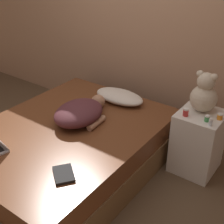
# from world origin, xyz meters

# --- Properties ---
(ground_plane) EXTENTS (12.00, 12.00, 0.00)m
(ground_plane) POSITION_xyz_m (0.00, 0.00, 0.00)
(ground_plane) COLOR brown
(wall_back) EXTENTS (8.00, 0.06, 2.60)m
(wall_back) POSITION_xyz_m (0.00, 1.31, 1.30)
(wall_back) COLOR tan
(wall_back) RESTS_ON ground_plane
(bed) EXTENTS (1.57, 2.05, 0.50)m
(bed) POSITION_xyz_m (0.00, 0.00, 0.25)
(bed) COLOR brown
(bed) RESTS_ON ground_plane
(nightstand) EXTENTS (0.42, 0.45, 0.65)m
(nightstand) POSITION_xyz_m (1.06, 0.78, 0.33)
(nightstand) COLOR silver
(nightstand) RESTS_ON ground_plane
(pillow) EXTENTS (0.59, 0.32, 0.12)m
(pillow) POSITION_xyz_m (0.09, 0.78, 0.56)
(pillow) COLOR beige
(pillow) RESTS_ON bed
(person_lying) EXTENTS (0.47, 0.72, 0.20)m
(person_lying) POSITION_xyz_m (0.03, 0.19, 0.60)
(person_lying) COLOR #4C2328
(person_lying) RESTS_ON bed
(teddy_bear) EXTENTS (0.26, 0.26, 0.40)m
(teddy_bear) POSITION_xyz_m (1.03, 0.84, 0.82)
(teddy_bear) COLOR beige
(teddy_bear) RESTS_ON nightstand
(bottle_orange) EXTENTS (0.05, 0.05, 0.06)m
(bottle_orange) POSITION_xyz_m (1.23, 0.77, 0.68)
(bottle_orange) COLOR orange
(bottle_orange) RESTS_ON nightstand
(bottle_clear) EXTENTS (0.03, 0.03, 0.07)m
(bottle_clear) POSITION_xyz_m (1.20, 0.61, 0.68)
(bottle_clear) COLOR silver
(bottle_clear) RESTS_ON nightstand
(bottle_green) EXTENTS (0.04, 0.04, 0.06)m
(bottle_green) POSITION_xyz_m (1.14, 0.66, 0.68)
(bottle_green) COLOR #3D8E4C
(bottle_green) RESTS_ON nightstand
(bottle_red) EXTENTS (0.05, 0.05, 0.08)m
(bottle_red) POSITION_xyz_m (0.94, 0.65, 0.69)
(bottle_red) COLOR #B72D2D
(bottle_red) RESTS_ON nightstand
(book) EXTENTS (0.26, 0.25, 0.02)m
(book) POSITION_xyz_m (0.47, -0.53, 0.51)
(book) COLOR black
(book) RESTS_ON bed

